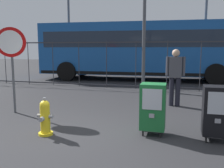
{
  "coord_description": "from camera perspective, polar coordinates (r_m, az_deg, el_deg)",
  "views": [
    {
      "loc": [
        1.72,
        -4.1,
        1.69
      ],
      "look_at": [
        0.3,
        1.2,
        0.9
      ],
      "focal_mm": 39.62,
      "sensor_mm": 36.0,
      "label": 1
    }
  ],
  "objects": [
    {
      "name": "fence_barrier",
      "position": [
        10.46,
        5.52,
        4.49
      ],
      "size": [
        18.03,
        0.04,
        2.0
      ],
      "color": "#2D2D33",
      "rests_on": "ground_plane"
    },
    {
      "name": "pedestrian",
      "position": [
        7.45,
        14.38,
        2.22
      ],
      "size": [
        0.55,
        0.22,
        1.67
      ],
      "color": "black",
      "rests_on": "ground_plane"
    },
    {
      "name": "street_light_far_left",
      "position": [
        16.46,
        -10.01,
        16.56
      ],
      "size": [
        0.32,
        0.32,
        7.1
      ],
      "color": "#4C4F54",
      "rests_on": "ground_plane"
    },
    {
      "name": "newspaper_box_primary",
      "position": [
        4.91,
        9.42,
        -5.12
      ],
      "size": [
        0.48,
        0.42,
        1.02
      ],
      "color": "black",
      "rests_on": "ground_plane"
    },
    {
      "name": "fire_hydrant",
      "position": [
        5.05,
        -15.19,
        -7.49
      ],
      "size": [
        0.33,
        0.32,
        0.75
      ],
      "color": "yellow",
      "rests_on": "ground_plane"
    },
    {
      "name": "newspaper_box_secondary",
      "position": [
        4.91,
        22.99,
        -5.68
      ],
      "size": [
        0.48,
        0.42,
        1.02
      ],
      "color": "black",
      "rests_on": "ground_plane"
    },
    {
      "name": "bus_near",
      "position": [
        13.45,
        6.38,
        8.24
      ],
      "size": [
        10.62,
        3.22,
        3.0
      ],
      "rotation": [
        0.0,
        0.0,
        0.05
      ],
      "color": "#19519E",
      "rests_on": "ground_plane"
    },
    {
      "name": "ground_plane",
      "position": [
        4.76,
        -7.43,
        -12.69
      ],
      "size": [
        60.0,
        60.0,
        0.0
      ],
      "primitive_type": "plane",
      "color": "#262628"
    },
    {
      "name": "bus_far",
      "position": [
        18.35,
        3.92,
        8.26
      ],
      "size": [
        10.58,
        3.07,
        3.0
      ],
      "rotation": [
        0.0,
        0.0,
        -0.04
      ],
      "color": "beige",
      "rests_on": "ground_plane"
    },
    {
      "name": "stop_sign",
      "position": [
        6.89,
        -22.19,
        6.85
      ],
      "size": [
        0.71,
        0.31,
        2.23
      ],
      "color": "#4C4F54",
      "rests_on": "ground_plane"
    }
  ]
}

